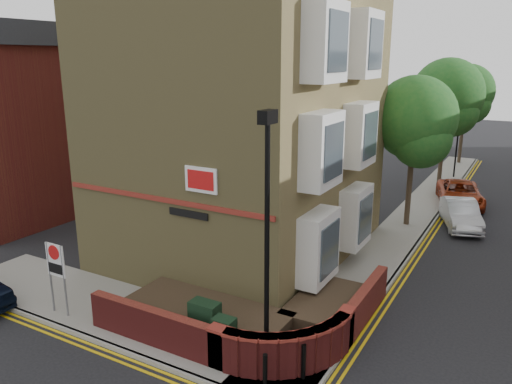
% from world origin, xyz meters
% --- Properties ---
extents(ground, '(120.00, 120.00, 0.00)m').
position_xyz_m(ground, '(0.00, 0.00, 0.00)').
color(ground, black).
rests_on(ground, ground).
extents(pavement_corner, '(13.00, 3.00, 0.12)m').
position_xyz_m(pavement_corner, '(-3.50, 1.50, 0.06)').
color(pavement_corner, gray).
rests_on(pavement_corner, ground).
extents(pavement_main, '(2.00, 32.00, 0.12)m').
position_xyz_m(pavement_main, '(2.00, 16.00, 0.06)').
color(pavement_main, gray).
rests_on(pavement_main, ground).
extents(kerb_side, '(13.00, 0.15, 0.12)m').
position_xyz_m(kerb_side, '(-3.50, 0.00, 0.06)').
color(kerb_side, gray).
rests_on(kerb_side, ground).
extents(kerb_main_near, '(0.15, 32.00, 0.12)m').
position_xyz_m(kerb_main_near, '(3.00, 16.00, 0.06)').
color(kerb_main_near, gray).
rests_on(kerb_main_near, ground).
extents(yellow_lines_side, '(13.00, 0.28, 0.01)m').
position_xyz_m(yellow_lines_side, '(-3.50, -0.25, 0.01)').
color(yellow_lines_side, gold).
rests_on(yellow_lines_side, ground).
extents(yellow_lines_main, '(0.28, 32.00, 0.01)m').
position_xyz_m(yellow_lines_main, '(3.25, 16.00, 0.01)').
color(yellow_lines_main, gold).
rests_on(yellow_lines_main, ground).
extents(corner_building, '(8.95, 10.40, 13.60)m').
position_xyz_m(corner_building, '(-2.84, 8.00, 6.23)').
color(corner_building, olive).
rests_on(corner_building, ground).
extents(garden_wall, '(6.80, 6.00, 1.20)m').
position_xyz_m(garden_wall, '(0.00, 2.50, 0.00)').
color(garden_wall, maroon).
rests_on(garden_wall, ground).
extents(lamppost, '(0.25, 0.50, 6.30)m').
position_xyz_m(lamppost, '(1.60, 1.20, 3.34)').
color(lamppost, black).
rests_on(lamppost, pavement_corner).
extents(utility_cabinet_large, '(0.80, 0.45, 1.20)m').
position_xyz_m(utility_cabinet_large, '(-0.30, 1.30, 0.72)').
color(utility_cabinet_large, black).
rests_on(utility_cabinet_large, pavement_corner).
extents(utility_cabinet_small, '(0.55, 0.40, 1.10)m').
position_xyz_m(utility_cabinet_small, '(0.50, 1.00, 0.67)').
color(utility_cabinet_small, black).
rests_on(utility_cabinet_small, pavement_corner).
extents(bollard_near, '(0.11, 0.11, 0.90)m').
position_xyz_m(bollard_near, '(2.00, 0.40, 0.57)').
color(bollard_near, black).
rests_on(bollard_near, pavement_corner).
extents(bollard_far, '(0.11, 0.11, 0.90)m').
position_xyz_m(bollard_far, '(2.60, 1.20, 0.57)').
color(bollard_far, black).
rests_on(bollard_far, pavement_corner).
extents(zone_sign, '(0.72, 0.07, 2.20)m').
position_xyz_m(zone_sign, '(-5.00, 0.50, 1.64)').
color(zone_sign, slate).
rests_on(zone_sign, pavement_corner).
extents(side_building, '(6.40, 10.40, 9.00)m').
position_xyz_m(side_building, '(-15.00, 8.00, 4.55)').
color(side_building, maroon).
rests_on(side_building, ground).
extents(tree_near, '(3.64, 3.65, 6.70)m').
position_xyz_m(tree_near, '(2.00, 14.05, 4.70)').
color(tree_near, '#382B1E').
rests_on(tree_near, pavement_main).
extents(tree_mid, '(4.03, 4.03, 7.42)m').
position_xyz_m(tree_mid, '(2.00, 22.05, 5.20)').
color(tree_mid, '#382B1E').
rests_on(tree_mid, pavement_main).
extents(tree_far, '(3.81, 3.81, 7.00)m').
position_xyz_m(tree_far, '(2.00, 30.05, 4.91)').
color(tree_far, '#382B1E').
rests_on(tree_far, pavement_main).
extents(traffic_light_assembly, '(0.20, 0.16, 4.20)m').
position_xyz_m(traffic_light_assembly, '(2.40, 25.00, 2.78)').
color(traffic_light_assembly, black).
rests_on(traffic_light_assembly, pavement_main).
extents(silver_car_near, '(2.47, 4.02, 1.25)m').
position_xyz_m(silver_car_near, '(4.16, 15.10, 0.63)').
color(silver_car_near, '#B1B4B9').
rests_on(silver_car_near, ground).
extents(red_car_main, '(3.14, 4.90, 1.26)m').
position_xyz_m(red_car_main, '(3.60, 18.80, 0.63)').
color(red_car_main, '#972D10').
rests_on(red_car_main, ground).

